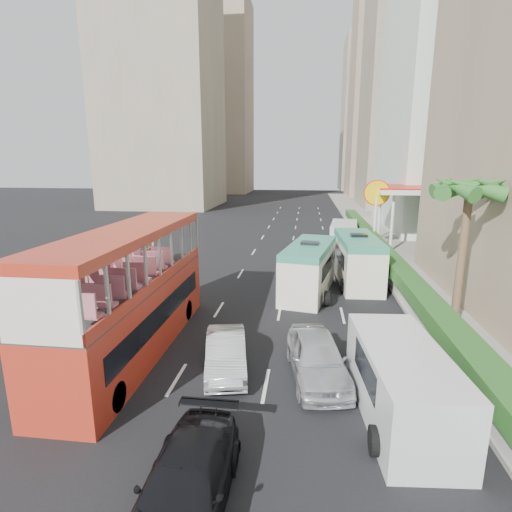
% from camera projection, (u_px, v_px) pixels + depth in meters
% --- Properties ---
extents(ground_plane, '(200.00, 200.00, 0.00)m').
position_uv_depth(ground_plane, '(281.00, 359.00, 15.74)').
color(ground_plane, black).
rests_on(ground_plane, ground).
extents(double_decker_bus, '(2.50, 11.00, 5.06)m').
position_uv_depth(double_decker_bus, '(132.00, 292.00, 15.89)').
color(double_decker_bus, '#B52C1A').
rests_on(double_decker_bus, ground).
extents(car_silver_lane_a, '(2.21, 4.30, 1.35)m').
position_uv_depth(car_silver_lane_a, '(226.00, 369.00, 14.94)').
color(car_silver_lane_a, silver).
rests_on(car_silver_lane_a, ground).
extents(car_silver_lane_b, '(2.60, 4.90, 1.59)m').
position_uv_depth(car_silver_lane_b, '(316.00, 377.00, 14.40)').
color(car_silver_lane_b, silver).
rests_on(car_silver_lane_b, ground).
extents(car_black, '(1.92, 4.71, 1.37)m').
position_uv_depth(car_black, '(187.00, 511.00, 8.87)').
color(car_black, black).
rests_on(car_black, ground).
extents(van_asset, '(2.79, 5.57, 1.51)m').
position_uv_depth(van_asset, '(313.00, 260.00, 31.74)').
color(van_asset, silver).
rests_on(van_asset, ground).
extents(minibus_near, '(3.42, 6.90, 2.92)m').
position_uv_depth(minibus_near, '(309.00, 269.00, 23.48)').
color(minibus_near, silver).
rests_on(minibus_near, ground).
extents(minibus_far, '(2.59, 6.88, 3.01)m').
position_uv_depth(minibus_far, '(357.00, 260.00, 25.49)').
color(minibus_far, silver).
rests_on(minibus_far, ground).
extents(panel_van_near, '(2.69, 5.73, 2.22)m').
position_uv_depth(panel_van_near, '(401.00, 383.00, 11.95)').
color(panel_van_near, silver).
rests_on(panel_van_near, ground).
extents(panel_van_far, '(2.85, 5.82, 2.24)m').
position_uv_depth(panel_van_far, '(344.00, 235.00, 36.21)').
color(panel_van_far, silver).
rests_on(panel_van_far, ground).
extents(sidewalk, '(6.00, 120.00, 0.18)m').
position_uv_depth(sidewalk, '(390.00, 241.00, 38.76)').
color(sidewalk, '#99968C').
rests_on(sidewalk, ground).
extents(kerb_wall, '(0.30, 44.00, 1.00)m').
position_uv_depth(kerb_wall, '(381.00, 262.00, 28.35)').
color(kerb_wall, silver).
rests_on(kerb_wall, sidewalk).
extents(hedge, '(1.10, 44.00, 0.70)m').
position_uv_depth(hedge, '(382.00, 250.00, 28.15)').
color(hedge, '#2D6626').
rests_on(hedge, kerb_wall).
extents(palm_tree, '(0.36, 0.36, 6.40)m').
position_uv_depth(palm_tree, '(462.00, 258.00, 17.88)').
color(palm_tree, brown).
rests_on(palm_tree, sidewalk).
extents(shell_station, '(6.50, 8.00, 5.50)m').
position_uv_depth(shell_station, '(408.00, 217.00, 36.10)').
color(shell_station, silver).
rests_on(shell_station, ground).
extents(tower_mid, '(16.00, 16.00, 50.00)m').
position_uv_depth(tower_mid, '(419.00, 51.00, 63.85)').
color(tower_mid, '#9E917D').
rests_on(tower_mid, ground).
extents(tower_far_a, '(14.00, 14.00, 44.00)m').
position_uv_depth(tower_far_a, '(384.00, 95.00, 87.83)').
color(tower_far_a, tan).
rests_on(tower_far_a, ground).
extents(tower_far_b, '(14.00, 14.00, 40.00)m').
position_uv_depth(tower_far_b, '(368.00, 116.00, 109.54)').
color(tower_far_b, '#9E917D').
rests_on(tower_far_b, ground).
extents(tower_left_a, '(18.00, 18.00, 52.00)m').
position_uv_depth(tower_left_a, '(160.00, 48.00, 65.85)').
color(tower_left_a, '#9E917D').
rests_on(tower_left_a, ground).
extents(tower_left_b, '(16.00, 16.00, 46.00)m').
position_uv_depth(tower_left_b, '(218.00, 99.00, 100.10)').
color(tower_left_b, tan).
rests_on(tower_left_b, ground).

